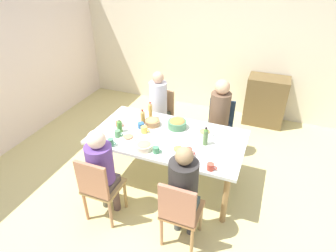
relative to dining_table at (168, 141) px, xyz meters
name	(u,v)px	position (x,y,z in m)	size (l,w,h in m)	color
ground_plane	(168,180)	(0.00, 0.00, -0.68)	(6.43, 6.43, 0.00)	#CEBF7F
wall_back	(216,44)	(0.00, 2.46, 0.62)	(5.60, 0.12, 2.60)	beige
dining_table	(168,141)	(0.00, 0.00, 0.00)	(1.93, 1.03, 0.76)	silver
chair_0	(219,126)	(0.48, 0.90, -0.17)	(0.40, 0.40, 0.90)	#373344
person_0	(219,114)	(0.48, 0.81, 0.08)	(0.30, 0.30, 1.28)	#302D4D
chair_1	(180,211)	(0.48, -0.90, -0.17)	(0.40, 0.40, 0.90)	#B37949
person_1	(183,189)	(0.48, -0.81, 0.06)	(0.30, 0.30, 1.24)	#424547
chair_2	(161,114)	(-0.48, 0.90, -0.17)	(0.40, 0.40, 0.90)	#A47D54
person_2	(158,104)	(-0.48, 0.81, 0.06)	(0.30, 0.30, 1.27)	#41403B
chair_3	(99,186)	(-0.48, -0.90, -0.17)	(0.40, 0.40, 0.90)	#A7834E
person_3	(101,167)	(-0.48, -0.81, 0.04)	(0.30, 0.30, 1.20)	#54523F
plate_0	(179,150)	(0.23, -0.25, 0.09)	(0.23, 0.23, 0.04)	white
plate_1	(205,132)	(0.42, 0.24, 0.09)	(0.25, 0.25, 0.04)	silver
plate_2	(128,137)	(-0.45, -0.23, 0.09)	(0.22, 0.22, 0.04)	beige
bowl_0	(152,122)	(-0.30, 0.18, 0.12)	(0.20, 0.20, 0.09)	#956943
bowl_1	(177,124)	(0.04, 0.24, 0.14)	(0.25, 0.25, 0.12)	#487953
bowl_2	(144,146)	(-0.16, -0.37, 0.12)	(0.20, 0.20, 0.09)	beige
cup_0	(211,167)	(0.67, -0.45, 0.12)	(0.11, 0.08, 0.08)	#C94736
cup_1	(111,142)	(-0.56, -0.45, 0.13)	(0.11, 0.07, 0.10)	#4A8563
cup_2	(144,130)	(-0.32, -0.04, 0.12)	(0.12, 0.08, 0.09)	#E3BE50
cup_3	(189,152)	(0.37, -0.29, 0.12)	(0.12, 0.08, 0.10)	#CB4738
cup_4	(156,150)	(0.00, -0.38, 0.12)	(0.11, 0.07, 0.08)	#458C5D
cup_5	(118,134)	(-0.59, -0.25, 0.12)	(0.11, 0.08, 0.09)	#518857
cup_6	(141,125)	(-0.41, 0.06, 0.11)	(0.12, 0.08, 0.07)	#2D5D97
cup_7	(119,124)	(-0.71, -0.02, 0.11)	(0.11, 0.08, 0.07)	#CB5141
bottle_0	(143,117)	(-0.44, 0.18, 0.17)	(0.06, 0.06, 0.21)	gold
bottle_1	(120,126)	(-0.63, -0.13, 0.16)	(0.07, 0.07, 0.19)	#458138
bottle_2	(206,137)	(0.49, -0.01, 0.19)	(0.06, 0.06, 0.24)	#537541
bottle_3	(150,111)	(-0.40, 0.33, 0.20)	(0.06, 0.06, 0.25)	gold
side_cabinet	(265,101)	(1.06, 2.16, -0.23)	(0.70, 0.44, 0.90)	brown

